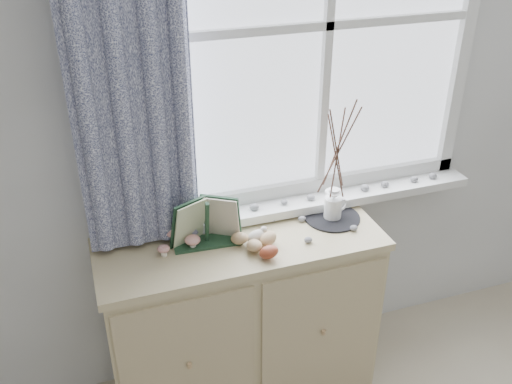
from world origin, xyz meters
The scene contains 8 objects.
sideboard centered at (-0.15, 1.75, 0.43)m, with size 1.20×0.45×0.85m.
botanical_book centered at (-0.29, 1.75, 0.96)m, with size 0.32×0.13×0.22m, color #1C3A24, non-canonical shape.
toadstool_cluster centered at (-0.40, 1.81, 0.90)m, with size 0.18×0.15×0.09m.
wooden_eggs centered at (-0.10, 1.67, 0.88)m, with size 0.17×0.18×0.08m.
songbird_figurine centered at (-0.09, 1.73, 0.88)m, with size 0.12×0.06×0.06m, color silver, non-canonical shape.
crocheted_doily centered at (0.29, 1.80, 0.85)m, with size 0.25×0.25×0.01m, color black.
twig_pitcher centered at (0.29, 1.80, 1.19)m, with size 0.25×0.25×0.59m.
sideboard_pebbles centered at (0.18, 1.76, 0.86)m, with size 0.33×0.23×0.02m.
Camera 1 is at (-0.72, -0.12, 2.18)m, focal length 40.00 mm.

